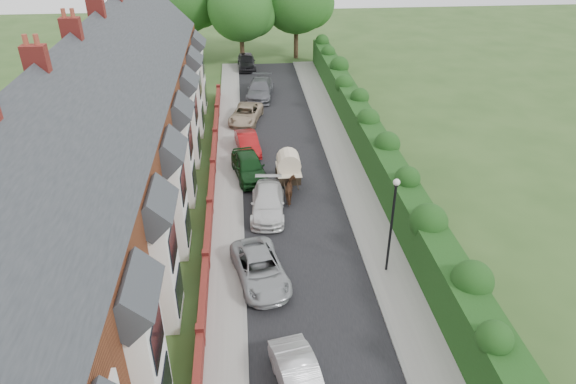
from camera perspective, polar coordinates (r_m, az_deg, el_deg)
The scene contains 21 objects.
ground at distance 22.34m, azimuth 4.77°, elevation -15.72°, with size 140.00×140.00×0.00m, color #2D4C1E.
road at distance 30.86m, azimuth 0.50°, elevation -1.03°, with size 6.00×58.00×0.02m, color black.
pavement_hedge_side at distance 31.46m, azimuth 7.96°, elevation -0.58°, with size 2.20×58.00×0.12m, color gray.
pavement_house_side at distance 30.73m, azimuth -6.66°, elevation -1.29°, with size 1.70×58.00×0.12m, color gray.
kerb_hedge_side at distance 31.25m, azimuth 6.08°, elevation -0.67°, with size 0.18×58.00×0.13m, color gray.
kerb_house_side at distance 30.71m, azimuth -5.17°, elevation -1.21°, with size 0.18×58.00×0.13m, color gray.
hedge at distance 31.15m, azimuth 11.39°, elevation 2.02°, with size 2.10×58.00×2.85m.
terrace_row at distance 28.78m, azimuth -20.31°, elevation 4.60°, with size 9.05×40.50×11.50m.
garden_wall_row at distance 29.73m, azimuth -8.64°, elevation -1.72°, with size 0.35×40.35×1.10m.
lamppost at distance 24.00m, azimuth 11.56°, elevation -2.49°, with size 0.32×0.32×5.16m.
tree_far_left at distance 56.27m, azimuth -4.94°, elevation 19.57°, with size 7.14×6.80×9.29m.
car_silver_a at distance 19.90m, azimuth 1.36°, elevation -20.28°, with size 1.42×4.06×1.34m, color silver.
car_silver_b at distance 24.57m, azimuth -3.11°, elevation -8.54°, with size 2.17×4.71×1.31m, color #9A9EA1.
car_white at distance 29.45m, azimuth -2.25°, elevation -1.20°, with size 1.90×4.67×1.36m, color silver.
car_green at distance 33.28m, azimuth -4.36°, elevation 2.88°, with size 1.84×4.58×1.56m, color #103714.
car_red at distance 36.80m, azimuth -4.51°, elevation 5.45°, with size 1.38×3.96×1.30m, color maroon.
car_beige at distance 41.96m, azimuth -4.70°, elevation 8.62°, with size 2.12×4.61×1.28m, color tan.
car_grey at distance 47.20m, azimuth -3.13°, elevation 11.35°, with size 2.20×5.41×1.57m, color #5B5C62.
car_black at distance 55.80m, azimuth -4.64°, elevation 14.28°, with size 1.82×4.53×1.54m, color black.
horse at distance 30.54m, azimuth 0.37°, elevation 0.14°, with size 0.76×1.67×1.41m, color #462A19.
horse_cart at distance 31.79m, azimuth 0.06°, elevation 2.84°, with size 1.53×3.38×2.44m.
Camera 1 is at (-3.21, -15.24, 16.02)m, focal length 32.00 mm.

